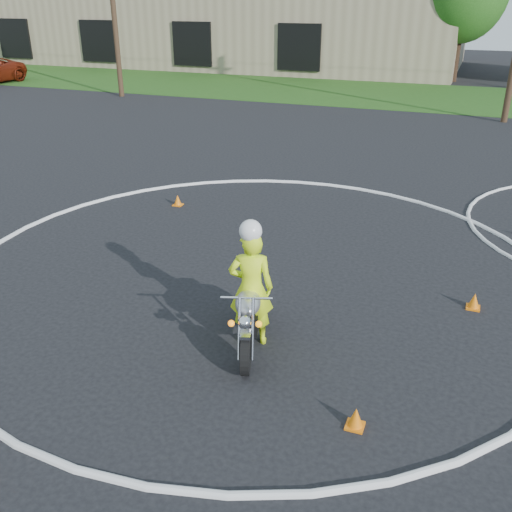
% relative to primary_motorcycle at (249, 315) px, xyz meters
% --- Properties ---
extents(ground, '(120.00, 120.00, 0.00)m').
position_rel_primary_motorcycle_xyz_m(ground, '(-0.94, -0.23, -0.56)').
color(ground, black).
rests_on(ground, ground).
extents(grass_strip, '(120.00, 10.00, 0.02)m').
position_rel_primary_motorcycle_xyz_m(grass_strip, '(-0.94, 26.77, -0.55)').
color(grass_strip, '#1E4714').
rests_on(grass_strip, ground).
extents(course_markings, '(19.05, 19.05, 0.12)m').
position_rel_primary_motorcycle_xyz_m(course_markings, '(1.23, 4.12, -0.55)').
color(course_markings, silver).
rests_on(course_markings, ground).
extents(primary_motorcycle, '(0.93, 2.12, 1.15)m').
position_rel_primary_motorcycle_xyz_m(primary_motorcycle, '(0.00, 0.00, 0.00)').
color(primary_motorcycle, black).
rests_on(primary_motorcycle, ground).
extents(rider_primary_grp, '(0.82, 0.66, 2.14)m').
position_rel_primary_motorcycle_xyz_m(rider_primary_grp, '(-0.02, 0.14, 0.47)').
color(rider_primary_grp, '#D9FF1A').
rests_on(rider_primary_grp, ground).
extents(warehouse, '(41.00, 17.00, 8.30)m').
position_rel_primary_motorcycle_xyz_m(warehouse, '(-18.95, 39.76, 3.60)').
color(warehouse, tan).
rests_on(warehouse, ground).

